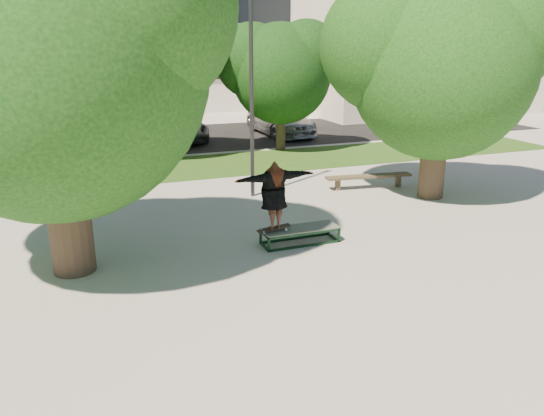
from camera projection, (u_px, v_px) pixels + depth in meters
name	position (u px, v px, depth m)	size (l,w,h in m)	color
ground	(283.00, 260.00, 11.39)	(120.00, 120.00, 0.00)	#9A958D
grass_strip	(215.00, 165.00, 20.21)	(30.00, 4.00, 0.02)	#1E4B15
asphalt_strip	(160.00, 139.00, 25.68)	(40.00, 8.00, 0.01)	black
tree_left	(43.00, 45.00, 9.60)	(6.96, 5.95, 7.12)	#38281E
tree_right	(438.00, 57.00, 14.93)	(6.24, 5.33, 6.51)	#38281E
bg_tree_mid	(143.00, 55.00, 20.62)	(5.76, 4.92, 6.24)	#38281E
bg_tree_right	(279.00, 67.00, 22.18)	(5.04, 4.31, 5.43)	#38281E
lamppost	(252.00, 91.00, 15.26)	(0.25, 0.15, 6.11)	#2D2D30
side_building	(409.00, 50.00, 35.93)	(15.00, 10.00, 8.00)	beige
grind_box	(300.00, 235.00, 12.32)	(1.80, 0.60, 0.38)	black
skater_rig	(274.00, 195.00, 11.79)	(1.93, 0.64, 1.63)	white
bystander	(78.00, 231.00, 10.53)	(0.65, 0.43, 1.79)	#185C5B
bench	(369.00, 177.00, 16.94)	(2.86, 0.75, 0.43)	brown
car_silver_a	(83.00, 128.00, 24.21)	(1.81, 4.50, 1.53)	#A0A0A5
car_dark	(75.00, 130.00, 24.04)	(1.45, 4.17, 1.37)	black
car_grey	(179.00, 126.00, 25.41)	(2.19, 4.76, 1.32)	#505155
car_silver_b	(279.00, 119.00, 27.00)	(2.16, 5.31, 1.54)	#A2A2A7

